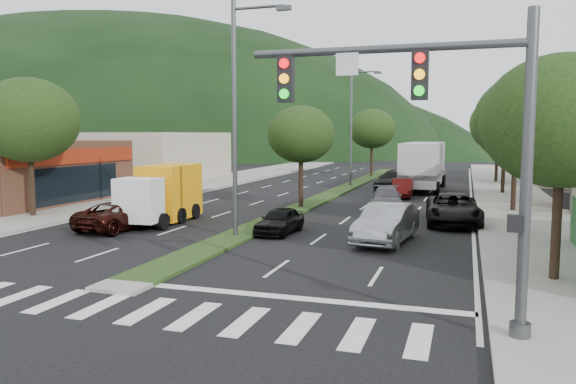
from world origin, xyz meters
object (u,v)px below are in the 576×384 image
(tree_r_d, at_px, (505,124))
(suv_maroon, at_px, (121,215))
(streetlight_near, at_px, (239,107))
(motorhome, at_px, (423,165))
(tree_r_b, at_px, (532,120))
(car_queue_f, at_px, (394,181))
(car_queue_a, at_px, (280,221))
(box_truck, at_px, (164,196))
(car_queue_c, at_px, (402,188))
(car_queue_b, at_px, (386,198))
(sedan_silver, at_px, (387,223))
(tree_r_c, at_px, (516,129))
(tree_med_far, at_px, (372,129))
(tree_l_a, at_px, (29,120))
(traffic_signal, at_px, (449,125))
(car_queue_d, at_px, (453,209))
(tree_med_near, at_px, (301,134))
(streetlight_mid, at_px, (353,121))
(car_queue_e, at_px, (409,178))
(tree_r_e, at_px, (498,129))
(tree_r_a, at_px, (562,121))

(tree_r_d, xyz_separation_m, suv_maroon, (-17.96, -21.63, -4.52))
(streetlight_near, relative_size, motorhome, 1.01)
(tree_r_b, xyz_separation_m, car_queue_f, (-8.10, 18.97, -4.28))
(car_queue_a, xyz_separation_m, box_truck, (-6.62, 1.34, 0.77))
(car_queue_c, bearing_deg, car_queue_b, -94.63)
(sedan_silver, bearing_deg, tree_r_d, 82.42)
(tree_r_c, xyz_separation_m, tree_med_far, (-12.00, 24.00, 0.26))
(tree_l_a, bearing_deg, traffic_signal, -28.19)
(tree_l_a, distance_m, car_queue_a, 14.74)
(tree_r_c, distance_m, tree_med_far, 26.83)
(traffic_signal, relative_size, car_queue_d, 1.27)
(sedan_silver, distance_m, car_queue_f, 22.19)
(tree_med_far, bearing_deg, tree_r_c, -63.43)
(tree_med_near, xyz_separation_m, car_queue_b, (4.89, 1.55, -3.79))
(streetlight_mid, relative_size, car_queue_e, 2.78)
(tree_r_b, xyz_separation_m, tree_l_a, (-24.50, -2.00, 0.15))
(tree_r_b, distance_m, suv_maroon, 18.84)
(tree_l_a, bearing_deg, tree_r_e, 50.76)
(tree_r_a, xyz_separation_m, box_truck, (-17.12, 6.86, -3.46))
(traffic_signal, bearing_deg, streetlight_near, 132.77)
(tree_r_e, bearing_deg, car_queue_d, -97.05)
(streetlight_mid, bearing_deg, car_queue_b, -70.79)
(car_queue_c, bearing_deg, tree_r_d, 27.93)
(suv_maroon, relative_size, car_queue_c, 1.19)
(tree_r_d, xyz_separation_m, tree_med_near, (-12.00, -12.00, -0.75))
(tree_r_c, bearing_deg, tree_r_a, -90.00)
(sedan_silver, xyz_separation_m, car_queue_a, (-4.85, 0.60, -0.20))
(traffic_signal, distance_m, tree_r_a, 6.29)
(tree_r_b, xyz_separation_m, box_truck, (-17.12, -1.14, -3.68))
(car_queue_a, bearing_deg, tree_r_e, 74.14)
(motorhome, bearing_deg, tree_r_d, -16.45)
(box_truck, bearing_deg, car_queue_e, -115.00)
(suv_maroon, bearing_deg, car_queue_c, -115.04)
(tree_r_c, bearing_deg, motorhome, 116.44)
(traffic_signal, distance_m, car_queue_f, 33.14)
(streetlight_near, distance_m, streetlight_mid, 25.00)
(tree_r_c, bearing_deg, tree_r_e, 90.00)
(tree_r_a, distance_m, car_queue_e, 33.09)
(car_queue_c, bearing_deg, tree_med_near, -125.26)
(tree_r_c, bearing_deg, box_truck, -151.89)
(box_truck, bearing_deg, tree_r_e, -124.29)
(tree_r_d, bearing_deg, sedan_silver, -105.00)
(tree_r_d, relative_size, streetlight_near, 0.72)
(tree_med_far, height_order, car_queue_c, tree_med_far)
(traffic_signal, relative_size, tree_r_d, 0.98)
(car_queue_e, bearing_deg, traffic_signal, -85.36)
(motorhome, bearing_deg, tree_r_a, -76.97)
(tree_r_d, distance_m, tree_med_far, 18.44)
(tree_r_b, xyz_separation_m, tree_r_c, (0.00, 8.00, -0.29))
(car_queue_b, bearing_deg, motorhome, 76.43)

